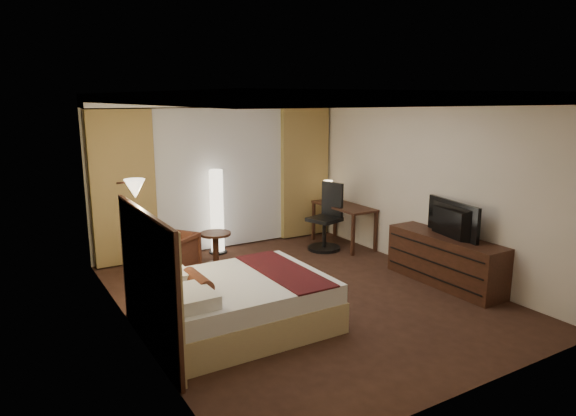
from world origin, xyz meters
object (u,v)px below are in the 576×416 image
bed (239,303)px  television (447,215)px  desk (343,225)px  armchair (168,253)px  dresser (445,260)px  floor_lamp (217,211)px  side_table (216,249)px  office_chair (324,217)px

bed → television: television is taller
desk → television: 2.44m
bed → armchair: (-0.14, 2.13, 0.07)m
dresser → television: 0.67m
television → floor_lamp: bearing=46.0°
side_table → television: bearing=-45.2°
dresser → television: (-0.03, 0.00, 0.67)m
office_chair → television: bearing=-94.7°
side_table → floor_lamp: floor_lamp is taller
armchair → desk: 3.27m
side_table → television: (2.47, -2.49, 0.76)m
dresser → bed: bearing=175.9°
office_chair → television: size_ratio=1.10×
floor_lamp → television: floor_lamp is taller
armchair → television: television is taller
floor_lamp → dresser: (2.20, -3.10, -0.38)m
dresser → television: bearing=180.0°
desk → television: bearing=-89.5°
desk → floor_lamp: bearing=160.7°
side_table → office_chair: size_ratio=0.45×
armchair → dresser: bearing=19.0°
desk → dresser: (0.05, -2.35, -0.02)m
bed → office_chair: 3.39m
desk → office_chair: size_ratio=1.09×
desk → television: television is taller
desk → armchair: bearing=179.8°
side_table → office_chair: (1.99, -0.19, 0.32)m
armchair → floor_lamp: bearing=88.0°
bed → floor_lamp: (0.98, 2.87, 0.44)m
armchair → desk: desk is taller
office_chair → bed: bearing=-158.7°
floor_lamp → television: (2.17, -3.10, 0.29)m
floor_lamp → desk: floor_lamp is taller
armchair → side_table: armchair is taller
desk → dresser: desk is taller
dresser → side_table: bearing=135.1°
side_table → dresser: bearing=-44.9°
desk → office_chair: (-0.46, -0.05, 0.22)m
floor_lamp → dresser: bearing=-54.7°
armchair → office_chair: size_ratio=0.61×
floor_lamp → television: size_ratio=1.36×
office_chair → dresser: office_chair is taller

